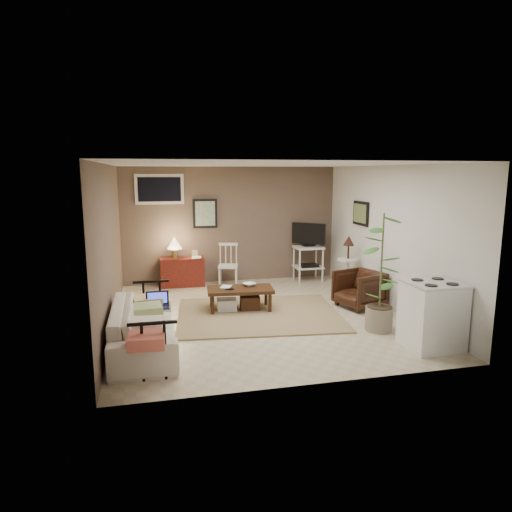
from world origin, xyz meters
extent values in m
plane|color=#C1B293|center=(0.00, 0.00, 0.00)|extent=(5.00, 5.00, 0.00)
cube|color=black|center=(-0.55, 2.48, 1.45)|extent=(0.50, 0.03, 0.60)
cube|color=black|center=(2.23, 1.05, 1.52)|extent=(0.03, 0.60, 0.45)
cube|color=silver|center=(-1.45, 2.48, 1.95)|extent=(0.96, 0.03, 0.60)
cube|color=#917754|center=(0.00, 0.03, 0.01)|extent=(2.80, 2.34, 0.02)
cube|color=#341B0E|center=(-0.25, 0.33, 0.36)|extent=(1.13, 0.66, 0.05)
cylinder|color=#341B0E|center=(-0.73, 0.17, 0.17)|extent=(0.06, 0.06, 0.34)
cylinder|color=#341B0E|center=(0.20, 0.08, 0.17)|extent=(0.06, 0.06, 0.34)
cylinder|color=#341B0E|center=(-0.69, 0.59, 0.17)|extent=(0.06, 0.06, 0.34)
cylinder|color=#341B0E|center=(0.24, 0.50, 0.17)|extent=(0.06, 0.06, 0.34)
cube|color=black|center=(-0.43, 0.26, 0.40)|extent=(0.14, 0.06, 0.02)
cube|color=#49281A|center=(-0.08, 0.32, 0.13)|extent=(0.34, 0.30, 0.23)
cube|color=silver|center=(-0.47, 0.36, 0.11)|extent=(0.34, 0.30, 0.20)
imported|color=beige|center=(-1.80, -1.01, 0.40)|extent=(0.59, 2.02, 0.79)
cube|color=black|center=(-1.61, -0.72, 0.46)|extent=(0.31, 0.21, 0.02)
cube|color=black|center=(-1.61, -0.61, 0.56)|extent=(0.31, 0.02, 0.19)
cube|color=#3544EF|center=(-1.61, -0.62, 0.56)|extent=(0.26, 0.00, 0.16)
cube|color=maroon|center=(-1.06, 2.27, 0.29)|extent=(0.87, 0.39, 0.58)
cylinder|color=#B5A145|center=(-1.21, 2.23, 0.68)|extent=(0.10, 0.10, 0.19)
cone|color=beige|center=(-1.21, 2.23, 0.89)|extent=(0.29, 0.29, 0.23)
cube|color=tan|center=(-0.80, 2.29, 0.65)|extent=(0.12, 0.02, 0.15)
cube|color=silver|center=(-0.15, 2.08, 0.41)|extent=(0.46, 0.46, 0.04)
cylinder|color=silver|center=(-0.35, 1.96, 0.19)|extent=(0.03, 0.03, 0.39)
cylinder|color=silver|center=(-0.03, 1.88, 0.19)|extent=(0.03, 0.03, 0.39)
cylinder|color=silver|center=(-0.28, 2.28, 0.19)|extent=(0.03, 0.03, 0.39)
cylinder|color=silver|center=(0.05, 2.20, 0.19)|extent=(0.03, 0.03, 0.39)
cube|color=silver|center=(-0.11, 2.25, 0.83)|extent=(0.39, 0.12, 0.06)
cube|color=silver|center=(1.59, 2.14, 0.72)|extent=(0.58, 0.48, 0.04)
cube|color=silver|center=(1.59, 2.14, 0.30)|extent=(0.58, 0.48, 0.03)
cylinder|color=silver|center=(1.33, 1.94, 0.37)|extent=(0.04, 0.04, 0.74)
cylinder|color=silver|center=(1.84, 1.94, 0.37)|extent=(0.04, 0.04, 0.74)
cylinder|color=silver|center=(1.33, 2.34, 0.37)|extent=(0.04, 0.04, 0.74)
cylinder|color=silver|center=(1.84, 2.34, 0.37)|extent=(0.04, 0.04, 0.74)
cube|color=black|center=(1.59, 2.14, 0.77)|extent=(0.26, 0.15, 0.03)
cube|color=black|center=(1.59, 2.14, 1.01)|extent=(0.59, 0.53, 0.44)
cube|color=#F5B15F|center=(1.59, 2.14, 1.01)|extent=(0.48, 0.42, 0.36)
cube|color=black|center=(1.59, 2.08, 0.32)|extent=(0.37, 0.26, 0.11)
cylinder|color=silver|center=(1.98, 1.00, 0.02)|extent=(0.29, 0.29, 0.03)
cylinder|color=silver|center=(1.98, 1.00, 0.33)|extent=(0.06, 0.06, 0.62)
cylinder|color=silver|center=(1.98, 1.00, 0.65)|extent=(0.41, 0.41, 0.03)
cylinder|color=black|center=(1.98, 1.00, 0.81)|extent=(0.04, 0.04, 0.27)
cone|color=#311914|center=(1.98, 1.00, 1.02)|extent=(0.21, 0.21, 0.19)
imported|color=black|center=(1.77, 0.07, 0.35)|extent=(0.81, 0.84, 0.70)
cylinder|color=gray|center=(1.54, -1.07, 0.17)|extent=(0.39, 0.39, 0.35)
cylinder|color=#4C602D|center=(1.54, -1.07, 1.04)|extent=(0.03, 0.03, 1.36)
cube|color=white|center=(1.89, -1.84, 0.43)|extent=(0.67, 0.62, 0.86)
cube|color=silver|center=(1.89, -1.84, 0.87)|extent=(0.68, 0.64, 0.03)
cylinder|color=black|center=(1.73, -1.99, 0.89)|extent=(0.15, 0.15, 0.01)
cylinder|color=black|center=(2.04, -1.99, 0.89)|extent=(0.15, 0.15, 0.01)
cylinder|color=black|center=(1.73, -1.68, 0.89)|extent=(0.15, 0.15, 0.01)
cylinder|color=black|center=(2.04, -1.68, 0.89)|extent=(0.15, 0.15, 0.01)
imported|color=#341B0E|center=(-0.07, 0.44, 0.49)|extent=(0.21, 0.12, 0.21)
imported|color=#341B0E|center=(-0.54, 0.46, 0.50)|extent=(0.16, 0.08, 0.22)
imported|color=#341B0E|center=(-0.87, 2.18, 0.71)|extent=(0.19, 0.05, 0.25)
camera|label=1|loc=(-1.66, -6.88, 2.28)|focal=32.00mm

